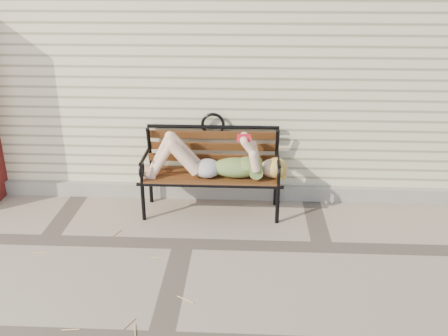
{
  "coord_description": "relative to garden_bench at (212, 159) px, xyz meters",
  "views": [
    {
      "loc": [
        0.56,
        -3.87,
        2.34
      ],
      "look_at": [
        0.35,
        0.42,
        0.57
      ],
      "focal_mm": 40.0,
      "sensor_mm": 36.0,
      "label": 1
    }
  ],
  "objects": [
    {
      "name": "ground",
      "position": [
        -0.21,
        -0.73,
        -0.54
      ],
      "size": [
        80.0,
        80.0,
        0.0
      ],
      "primitive_type": "plane",
      "color": "gray",
      "rests_on": "ground"
    },
    {
      "name": "garden_bench",
      "position": [
        0.0,
        0.0,
        0.0
      ],
      "size": [
        1.48,
        0.59,
        0.96
      ],
      "color": "black",
      "rests_on": "ground"
    },
    {
      "name": "reading_woman",
      "position": [
        0.01,
        -0.12,
        0.03
      ],
      "size": [
        1.4,
        0.32,
        0.44
      ],
      "color": "#0A3A48",
      "rests_on": "ground"
    },
    {
      "name": "house_wall",
      "position": [
        -0.21,
        2.27,
        0.96
      ],
      "size": [
        8.0,
        4.0,
        3.0
      ],
      "primitive_type": "cube",
      "color": "beige",
      "rests_on": "ground"
    },
    {
      "name": "foundation_strip",
      "position": [
        -0.21,
        0.24,
        -0.46
      ],
      "size": [
        8.0,
        0.1,
        0.15
      ],
      "primitive_type": "cube",
      "color": "gray",
      "rests_on": "ground"
    }
  ]
}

